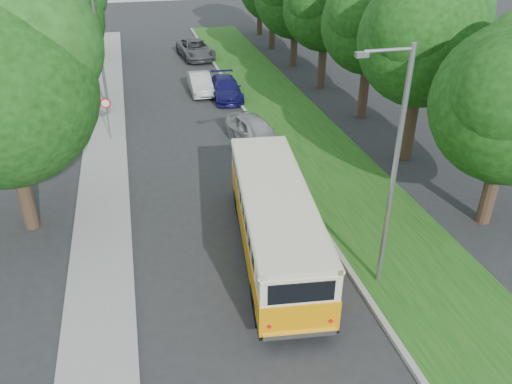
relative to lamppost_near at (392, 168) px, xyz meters
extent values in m
plane|color=#29292B|center=(-4.21, 2.50, -4.37)|extent=(120.00, 120.00, 0.00)
cube|color=gray|center=(-0.61, 7.50, -4.29)|extent=(0.20, 70.00, 0.15)
cube|color=#194B14|center=(1.74, 7.50, -4.30)|extent=(4.50, 70.00, 0.13)
cube|color=gray|center=(-9.01, 7.50, -4.31)|extent=(2.20, 70.00, 0.12)
cylinder|color=#332319|center=(5.95, 2.50, -2.70)|extent=(0.56, 0.56, 3.35)
sphere|color=black|center=(5.07, 1.77, 1.32)|extent=(4.09, 4.09, 4.09)
cylinder|color=#332319|center=(5.75, 8.50, -2.24)|extent=(0.56, 0.56, 4.26)
sphere|color=black|center=(5.75, 8.50, 1.54)|extent=(5.98, 5.98, 5.98)
sphere|color=black|center=(6.80, 9.10, 2.73)|extent=(4.49, 4.49, 4.49)
sphere|color=black|center=(4.86, 7.75, 2.29)|extent=(4.19, 4.19, 4.19)
cylinder|color=#332319|center=(6.08, 14.50, -2.39)|extent=(0.56, 0.56, 3.95)
sphere|color=black|center=(6.08, 14.50, 1.13)|extent=(5.61, 5.61, 5.61)
sphere|color=black|center=(7.06, 15.06, 2.25)|extent=(4.21, 4.21, 4.21)
sphere|color=black|center=(5.24, 13.80, 1.83)|extent=(3.92, 3.92, 3.92)
cylinder|color=#332319|center=(5.69, 20.50, -2.44)|extent=(0.56, 0.56, 3.86)
sphere|color=black|center=(5.69, 20.50, 1.05)|extent=(5.64, 5.64, 5.64)
cylinder|color=#332319|center=(5.59, 26.50, -2.58)|extent=(0.56, 0.56, 3.58)
cylinder|color=#332319|center=(5.46, 32.50, -2.53)|extent=(0.56, 0.56, 3.68)
cylinder|color=#332319|center=(5.84, 38.50, -2.34)|extent=(0.56, 0.56, 4.05)
cylinder|color=#332319|center=(-11.71, 6.50, -2.53)|extent=(0.56, 0.56, 3.68)
sphere|color=black|center=(-10.52, 7.18, 2.54)|extent=(5.10, 5.10, 5.10)
cylinder|color=#332319|center=(-11.71, 20.50, -2.53)|extent=(0.56, 0.56, 3.68)
sphere|color=black|center=(-11.71, 20.50, 1.18)|extent=(6.80, 6.80, 6.80)
sphere|color=black|center=(-12.73, 19.65, 2.03)|extent=(4.76, 4.76, 4.76)
cylinder|color=#332319|center=(-11.71, 32.50, -2.53)|extent=(0.56, 0.56, 3.68)
cylinder|color=gray|center=(0.09, 0.00, -0.37)|extent=(0.16, 0.16, 8.00)
cylinder|color=gray|center=(-0.61, 0.00, 3.48)|extent=(1.40, 0.10, 0.10)
cube|color=gray|center=(-1.36, 0.00, 3.41)|extent=(0.35, 0.16, 0.14)
cylinder|color=gray|center=(-8.81, 18.50, -0.62)|extent=(0.16, 0.16, 7.50)
cylinder|color=gray|center=(-8.71, 14.50, -3.12)|extent=(0.06, 0.06, 2.50)
cone|color=red|center=(-8.71, 14.46, -2.22)|extent=(0.56, 0.02, 0.56)
cone|color=white|center=(-8.71, 14.44, -2.22)|extent=(0.40, 0.02, 0.40)
imported|color=#A6A5AA|center=(-1.22, 12.11, -3.60)|extent=(2.74, 4.80, 1.54)
imported|color=silver|center=(-2.73, 21.45, -3.71)|extent=(1.43, 4.03, 1.33)
imported|color=#151458|center=(-1.21, 19.97, -3.71)|extent=(2.08, 4.65, 1.33)
imported|color=#4F5156|center=(-1.74, 30.75, -3.62)|extent=(2.99, 5.58, 1.49)
camera|label=1|loc=(-7.10, -11.79, 6.64)|focal=35.00mm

